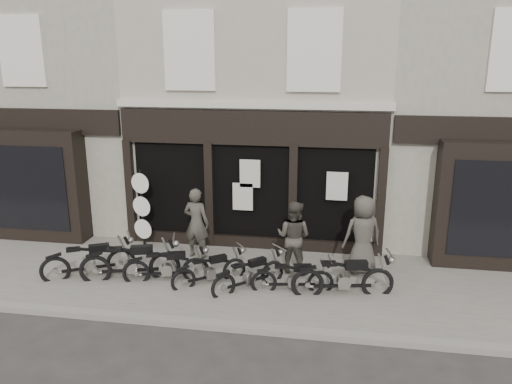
% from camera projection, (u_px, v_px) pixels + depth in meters
% --- Properties ---
extents(ground_plane, '(90.00, 90.00, 0.00)m').
position_uv_depth(ground_plane, '(229.00, 299.00, 11.19)').
color(ground_plane, '#2D2B28').
rests_on(ground_plane, ground).
extents(pavement, '(30.00, 4.20, 0.12)m').
position_uv_depth(pavement, '(237.00, 280.00, 12.03)').
color(pavement, '#656259').
rests_on(pavement, ground_plane).
extents(kerb, '(30.00, 0.25, 0.13)m').
position_uv_depth(kerb, '(215.00, 325.00, 9.99)').
color(kerb, gray).
rests_on(kerb, ground_plane).
extents(central_building, '(7.30, 6.22, 8.34)m').
position_uv_depth(central_building, '(267.00, 95.00, 15.78)').
color(central_building, '#A1998A').
rests_on(central_building, ground).
extents(neighbour_left, '(5.60, 6.73, 8.34)m').
position_uv_depth(neighbour_left, '(80.00, 94.00, 16.74)').
color(neighbour_left, '#A29C88').
rests_on(neighbour_left, ground).
extents(neighbour_right, '(5.60, 6.73, 8.34)m').
position_uv_depth(neighbour_right, '(479.00, 99.00, 14.73)').
color(neighbour_right, '#A29C88').
rests_on(neighbour_right, ground).
extents(motorcycle_0, '(2.03, 1.34, 1.07)m').
position_uv_depth(motorcycle_0, '(90.00, 263.00, 12.07)').
color(motorcycle_0, black).
rests_on(motorcycle_0, ground).
extents(motorcycle_1, '(2.31, 1.00, 1.14)m').
position_uv_depth(motorcycle_1, '(132.00, 265.00, 11.88)').
color(motorcycle_1, black).
rests_on(motorcycle_1, ground).
extents(motorcycle_2, '(2.00, 0.84, 0.98)m').
position_uv_depth(motorcycle_2, '(167.00, 269.00, 11.83)').
color(motorcycle_2, black).
rests_on(motorcycle_2, ground).
extents(motorcycle_3, '(1.62, 1.32, 0.91)m').
position_uv_depth(motorcycle_3, '(210.00, 273.00, 11.70)').
color(motorcycle_3, black).
rests_on(motorcycle_3, ground).
extents(motorcycle_4, '(1.58, 1.50, 0.94)m').
position_uv_depth(motorcycle_4, '(250.00, 277.00, 11.44)').
color(motorcycle_4, black).
rests_on(motorcycle_4, ground).
extents(motorcycle_5, '(1.88, 0.58, 0.90)m').
position_uv_depth(motorcycle_5, '(293.00, 280.00, 11.30)').
color(motorcycle_5, black).
rests_on(motorcycle_5, ground).
extents(motorcycle_6, '(2.28, 0.77, 1.10)m').
position_uv_depth(motorcycle_6, '(344.00, 281.00, 11.10)').
color(motorcycle_6, black).
rests_on(motorcycle_6, ground).
extents(man_left, '(0.75, 0.56, 1.88)m').
position_uv_depth(man_left, '(196.00, 223.00, 13.02)').
color(man_left, '#403D35').
rests_on(man_left, pavement).
extents(man_centre, '(1.03, 0.90, 1.80)m').
position_uv_depth(man_centre, '(294.00, 237.00, 12.15)').
color(man_centre, '#3E3A32').
rests_on(man_centre, pavement).
extents(man_right, '(1.11, 0.91, 1.95)m').
position_uv_depth(man_right, '(363.00, 235.00, 12.06)').
color(man_right, '#433F38').
rests_on(man_right, pavement).
extents(advert_sign_post, '(0.55, 0.36, 2.31)m').
position_uv_depth(advert_sign_post, '(142.00, 212.00, 13.68)').
color(advert_sign_post, black).
rests_on(advert_sign_post, ground).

